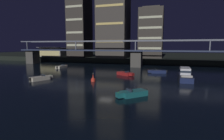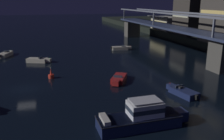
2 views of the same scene
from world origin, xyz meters
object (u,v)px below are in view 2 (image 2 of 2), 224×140
at_px(waterfront_pavilion, 166,23).
at_px(channel_buoy, 51,75).
at_px(speedboat_near_right, 38,60).
at_px(speedboat_mid_left, 119,79).
at_px(speedboat_near_center, 121,48).
at_px(speedboat_mid_right, 182,92).
at_px(speedboat_far_left, 6,54).
at_px(cabin_cruiser_near_left, 142,117).

height_order(waterfront_pavilion, channel_buoy, waterfront_pavilion).
height_order(speedboat_near_right, speedboat_mid_left, same).
relative_size(speedboat_near_center, speedboat_mid_left, 1.07).
bearing_deg(speedboat_mid_right, waterfront_pavilion, 154.08).
distance_m(waterfront_pavilion, speedboat_mid_right, 57.25).
bearing_deg(speedboat_far_left, speedboat_near_right, 41.33).
distance_m(waterfront_pavilion, speedboat_mid_left, 53.89).
relative_size(cabin_cruiser_near_left, speedboat_mid_right, 1.76).
distance_m(cabin_cruiser_near_left, channel_buoy, 20.03).
bearing_deg(speedboat_mid_right, speedboat_near_right, -142.67).
height_order(cabin_cruiser_near_left, speedboat_mid_right, cabin_cruiser_near_left).
xyz_separation_m(waterfront_pavilion, speedboat_mid_left, (43.73, -31.24, -4.02)).
bearing_deg(speedboat_mid_left, speedboat_near_center, 161.05).
distance_m(cabin_cruiser_near_left, speedboat_near_center, 39.22).
bearing_deg(waterfront_pavilion, cabin_cruiser_near_left, -30.06).
xyz_separation_m(cabin_cruiser_near_left, channel_buoy, (-18.48, -7.70, -0.57)).
bearing_deg(speedboat_near_center, speedboat_near_right, -68.67).
height_order(speedboat_mid_right, speedboat_far_left, same).
height_order(waterfront_pavilion, speedboat_mid_left, waterfront_pavilion).
xyz_separation_m(cabin_cruiser_near_left, speedboat_near_right, (-30.01, -9.69, -0.64)).
bearing_deg(channel_buoy, speedboat_mid_right, 52.83).
height_order(speedboat_mid_left, speedboat_mid_right, same).
relative_size(speedboat_near_right, speedboat_mid_left, 1.03).
distance_m(speedboat_near_right, speedboat_mid_left, 19.97).
distance_m(speedboat_near_center, speedboat_mid_right, 31.61).
bearing_deg(speedboat_mid_left, speedboat_mid_right, 39.44).
relative_size(waterfront_pavilion, speedboat_far_left, 2.44).
relative_size(waterfront_pavilion, cabin_cruiser_near_left, 1.35).
height_order(speedboat_near_center, speedboat_near_right, same).
relative_size(speedboat_near_right, channel_buoy, 2.86).
distance_m(speedboat_near_right, channel_buoy, 11.69).
bearing_deg(speedboat_near_right, cabin_cruiser_near_left, 17.90).
distance_m(speedboat_near_center, channel_buoy, 26.45).
relative_size(speedboat_near_center, channel_buoy, 2.97).
distance_m(cabin_cruiser_near_left, speedboat_far_left, 41.46).
bearing_deg(speedboat_far_left, channel_buoy, 24.76).
bearing_deg(speedboat_mid_right, speedboat_far_left, -141.63).
xyz_separation_m(speedboat_near_right, speedboat_mid_left, (16.10, 11.81, 0.00)).
xyz_separation_m(speedboat_near_center, speedboat_far_left, (-0.13, -27.01, 0.00)).
xyz_separation_m(speedboat_near_right, channel_buoy, (11.52, 1.99, 0.06)).
xyz_separation_m(speedboat_mid_left, speedboat_far_left, (-24.04, -18.80, 0.00)).
bearing_deg(speedboat_near_right, speedboat_mid_right, 37.33).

